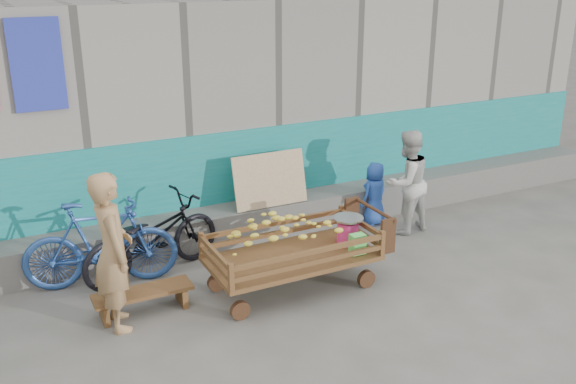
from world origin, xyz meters
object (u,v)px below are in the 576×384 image
banana_cart (289,242)px  vendor_man (113,252)px  bicycle_dark (152,238)px  woman (407,182)px  bicycle_blue (100,244)px  child (375,194)px  bench (143,296)px

banana_cart → vendor_man: bearing=176.3°
vendor_man → bicycle_dark: (0.62, 0.94, -0.35)m
banana_cart → woman: size_ratio=1.43×
bicycle_dark → bicycle_blue: 0.58m
banana_cart → bicycle_blue: size_ratio=1.19×
child → bicycle_blue: size_ratio=0.53×
banana_cart → woman: woman is taller
banana_cart → vendor_man: (-1.85, 0.12, 0.23)m
bench → bicycle_blue: (-0.24, 0.80, 0.32)m
child → bicycle_dark: (-3.15, -0.13, 0.02)m
child → banana_cart: bearing=16.5°
bench → child: (3.49, 0.93, 0.26)m
woman → bicycle_blue: 3.96m
woman → bench: bearing=-0.2°
woman → banana_cart: bearing=11.7°
vendor_man → woman: (3.99, 0.65, -0.11)m
woman → child: 0.53m
woman → bicycle_blue: (-3.95, 0.28, -0.20)m
bicycle_dark → bicycle_blue: bicycle_blue is taller
woman → bicycle_dark: woman is taller
vendor_man → bicycle_dark: vendor_man is taller
bicycle_dark → bench: bearing=140.8°
vendor_man → bench: bearing=-63.7°
bench → woman: bearing=8.0°
child → bicycle_blue: 3.74m
banana_cart → woman: bearing=19.9°
banana_cart → child: child is taller
vendor_man → bicycle_blue: 0.98m
bench → bicycle_dark: bicycle_dark is taller
banana_cart → woman: 2.28m
woman → child: (-0.22, 0.41, -0.26)m
woman → child: size_ratio=1.58×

